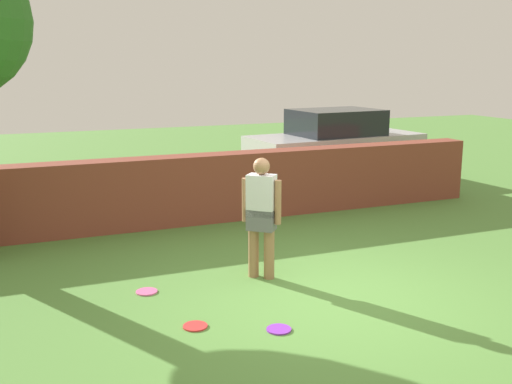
{
  "coord_description": "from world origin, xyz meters",
  "views": [
    {
      "loc": [
        -3.51,
        -6.04,
        2.84
      ],
      "look_at": [
        -0.24,
        1.83,
        1.0
      ],
      "focal_mm": 42.63,
      "sensor_mm": 36.0,
      "label": 1
    }
  ],
  "objects_px": {
    "frisbee_purple": "(279,329)",
    "frisbee_red": "(195,326)",
    "person": "(261,212)",
    "frisbee_pink": "(147,292)",
    "car": "(335,145)"
  },
  "relations": [
    {
      "from": "person",
      "to": "car",
      "type": "height_order",
      "value": "car"
    },
    {
      "from": "frisbee_pink",
      "to": "frisbee_red",
      "type": "distance_m",
      "value": 1.24
    },
    {
      "from": "car",
      "to": "frisbee_red",
      "type": "xyz_separation_m",
      "value": [
        -5.55,
        -6.68,
        -0.85
      ]
    },
    {
      "from": "frisbee_purple",
      "to": "frisbee_red",
      "type": "height_order",
      "value": "same"
    },
    {
      "from": "frisbee_purple",
      "to": "frisbee_pink",
      "type": "relative_size",
      "value": 1.0
    },
    {
      "from": "frisbee_purple",
      "to": "frisbee_red",
      "type": "xyz_separation_m",
      "value": [
        -0.81,
        0.42,
        0.0
      ]
    },
    {
      "from": "car",
      "to": "frisbee_pink",
      "type": "relative_size",
      "value": 16.02
    },
    {
      "from": "car",
      "to": "frisbee_red",
      "type": "height_order",
      "value": "car"
    },
    {
      "from": "car",
      "to": "frisbee_pink",
      "type": "distance_m",
      "value": 8.03
    },
    {
      "from": "person",
      "to": "car",
      "type": "distance_m",
      "value": 6.98
    },
    {
      "from": "car",
      "to": "frisbee_red",
      "type": "distance_m",
      "value": 8.73
    },
    {
      "from": "person",
      "to": "frisbee_pink",
      "type": "bearing_deg",
      "value": -139.88
    },
    {
      "from": "frisbee_pink",
      "to": "frisbee_red",
      "type": "relative_size",
      "value": 1.0
    },
    {
      "from": "frisbee_pink",
      "to": "person",
      "type": "bearing_deg",
      "value": -1.85
    },
    {
      "from": "frisbee_pink",
      "to": "car",
      "type": "bearing_deg",
      "value": 43.21
    }
  ]
}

